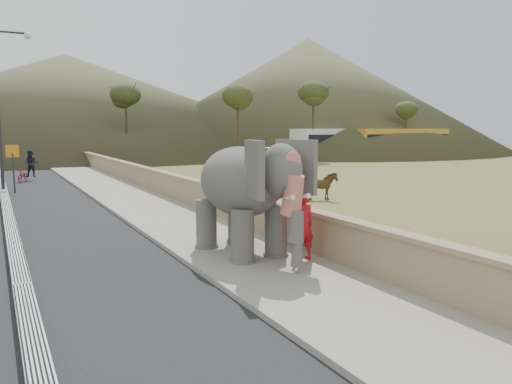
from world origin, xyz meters
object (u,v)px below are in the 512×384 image
Objects in this scene: cow at (320,186)px; motorcyclist at (28,169)px; lamppost at (4,94)px; elephant_and_man at (241,197)px.

cow is 18.41m from motorcyclist.
motorcyclist is (-11.03, 14.74, 0.14)m from cow.
motorcyclist is at bearing 55.90° from cow.
lamppost is at bearing -101.77° from motorcyclist.
cow is 0.37× the size of elephant_and_man.
elephant_and_man is 22.25m from motorcyclist.
lamppost is 17.46m from elephant_and_man.
motorcyclist is at bearing 78.23° from lamppost.
lamppost reaches higher than motorcyclist.
lamppost is 4.22× the size of motorcyclist.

